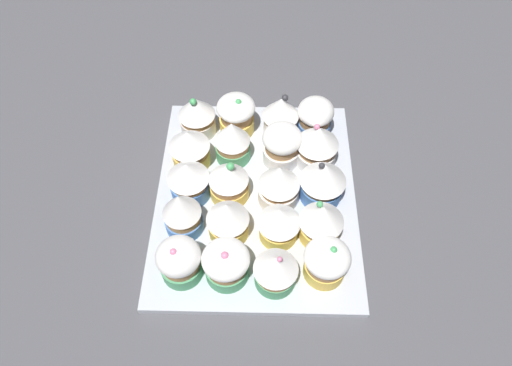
% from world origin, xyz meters
% --- Properties ---
extents(ground_plane, '(1.80, 1.80, 0.03)m').
position_xyz_m(ground_plane, '(0.00, 0.00, -0.01)').
color(ground_plane, '#4C4C51').
extents(baking_tray, '(0.29, 0.36, 0.01)m').
position_xyz_m(baking_tray, '(0.00, 0.00, 0.01)').
color(baking_tray, silver).
rests_on(baking_tray, ground_plane).
extents(cupcake_0, '(0.06, 0.06, 0.07)m').
position_xyz_m(cupcake_0, '(-0.09, -0.13, 0.05)').
color(cupcake_0, '#4C9E6B').
rests_on(cupcake_0, baking_tray).
extents(cupcake_1, '(0.06, 0.06, 0.06)m').
position_xyz_m(cupcake_1, '(-0.04, -0.13, 0.04)').
color(cupcake_1, '#4C9E6B').
rests_on(cupcake_1, baking_tray).
extents(cupcake_2, '(0.06, 0.06, 0.07)m').
position_xyz_m(cupcake_2, '(0.03, -0.14, 0.05)').
color(cupcake_2, '#4C9E6B').
rests_on(cupcake_2, baking_tray).
extents(cupcake_3, '(0.06, 0.06, 0.06)m').
position_xyz_m(cupcake_3, '(0.09, -0.12, 0.04)').
color(cupcake_3, '#EFC651').
rests_on(cupcake_3, baking_tray).
extents(cupcake_4, '(0.05, 0.05, 0.08)m').
position_xyz_m(cupcake_4, '(-0.10, -0.06, 0.05)').
color(cupcake_4, '#477AC6').
rests_on(cupcake_4, baking_tray).
extents(cupcake_5, '(0.06, 0.06, 0.07)m').
position_xyz_m(cupcake_5, '(-0.04, -0.06, 0.05)').
color(cupcake_5, '#EFC651').
rests_on(cupcake_5, baking_tray).
extents(cupcake_6, '(0.06, 0.06, 0.07)m').
position_xyz_m(cupcake_6, '(0.03, -0.07, 0.05)').
color(cupcake_6, '#EFC651').
rests_on(cupcake_6, baking_tray).
extents(cupcake_7, '(0.06, 0.06, 0.08)m').
position_xyz_m(cupcake_7, '(0.09, -0.07, 0.05)').
color(cupcake_7, '#EFC651').
rests_on(cupcake_7, baking_tray).
extents(cupcake_8, '(0.06, 0.06, 0.07)m').
position_xyz_m(cupcake_8, '(-0.10, -0.00, 0.05)').
color(cupcake_8, '#477AC6').
rests_on(cupcake_8, baking_tray).
extents(cupcake_9, '(0.06, 0.06, 0.07)m').
position_xyz_m(cupcake_9, '(-0.04, -0.00, 0.05)').
color(cupcake_9, '#EFC651').
rests_on(cupcake_9, baking_tray).
extents(cupcake_10, '(0.06, 0.06, 0.08)m').
position_xyz_m(cupcake_10, '(0.03, -0.01, 0.05)').
color(cupcake_10, white).
rests_on(cupcake_10, baking_tray).
extents(cupcake_11, '(0.07, 0.07, 0.08)m').
position_xyz_m(cupcake_11, '(0.09, 0.00, 0.05)').
color(cupcake_11, '#477AC6').
rests_on(cupcake_11, baking_tray).
extents(cupcake_12, '(0.06, 0.06, 0.07)m').
position_xyz_m(cupcake_12, '(-0.10, 0.06, 0.05)').
color(cupcake_12, '#EFC651').
rests_on(cupcake_12, baking_tray).
extents(cupcake_13, '(0.05, 0.05, 0.08)m').
position_xyz_m(cupcake_13, '(-0.04, 0.07, 0.05)').
color(cupcake_13, '#4C9E6B').
rests_on(cupcake_13, baking_tray).
extents(cupcake_14, '(0.06, 0.06, 0.07)m').
position_xyz_m(cupcake_14, '(0.04, 0.07, 0.05)').
color(cupcake_14, white).
rests_on(cupcake_14, baking_tray).
extents(cupcake_15, '(0.06, 0.06, 0.08)m').
position_xyz_m(cupcake_15, '(0.09, 0.07, 0.05)').
color(cupcake_15, white).
rests_on(cupcake_15, baking_tray).
extents(cupcake_16, '(0.06, 0.06, 0.08)m').
position_xyz_m(cupcake_16, '(-0.10, 0.12, 0.05)').
color(cupcake_16, white).
rests_on(cupcake_16, baking_tray).
extents(cupcake_17, '(0.06, 0.06, 0.07)m').
position_xyz_m(cupcake_17, '(-0.03, 0.13, 0.05)').
color(cupcake_17, '#EFC651').
rests_on(cupcake_17, baking_tray).
extents(cupcake_18, '(0.06, 0.06, 0.08)m').
position_xyz_m(cupcake_18, '(0.04, 0.13, 0.05)').
color(cupcake_18, white).
rests_on(cupcake_18, baking_tray).
extents(cupcake_19, '(0.06, 0.06, 0.07)m').
position_xyz_m(cupcake_19, '(0.09, 0.13, 0.05)').
color(cupcake_19, '#477AC6').
rests_on(cupcake_19, baking_tray).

